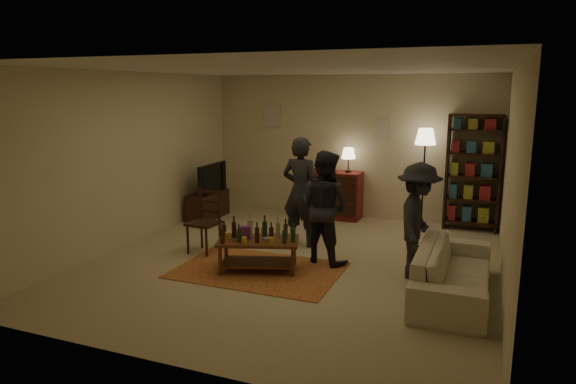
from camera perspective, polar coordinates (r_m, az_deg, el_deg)
The scene contains 13 objects.
floor at distance 7.40m, azimuth 0.59°, elevation -7.83°, with size 6.00×6.00×0.00m, color #C6B793.
room_shell at distance 10.03m, azimuth 3.31°, elevation 7.82°, with size 6.00×6.00×6.00m.
rug at distance 7.09m, azimuth -3.31°, elevation -8.65°, with size 2.20×1.50×0.01m, color maroon.
coffee_table at distance 6.97m, azimuth -3.40°, elevation -5.62°, with size 1.21×0.91×0.78m.
dining_chair at distance 7.85m, azimuth -9.12°, elevation -2.93°, with size 0.46×0.46×0.98m.
tv_stand at distance 9.90m, azimuth -8.90°, elevation -0.70°, with size 0.40×1.00×1.06m.
dresser at distance 9.82m, azimuth 5.26°, elevation -0.17°, with size 1.00×0.50×1.36m.
bookshelf at distance 9.40m, azimuth 19.84°, elevation 2.15°, with size 0.90×0.34×2.02m.
floor_lamp at distance 9.24m, azimuth 15.00°, elevation 5.21°, with size 0.36×0.36×1.77m.
sofa at distance 6.48m, azimuth 17.89°, elevation -8.36°, with size 2.08×0.81×0.61m, color beige.
person_left at distance 7.99m, azimuth 1.45°, elevation 0.03°, with size 0.63×0.41×1.72m, color #212228.
person_right at distance 7.24m, azimuth 4.07°, elevation -1.68°, with size 0.78×0.61×1.60m, color #222128.
person_by_sofa at distance 6.84m, azimuth 14.23°, elevation -3.14°, with size 0.98×0.56×1.52m, color #23232A.
Camera 1 is at (2.51, -6.52, 2.43)m, focal length 32.00 mm.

